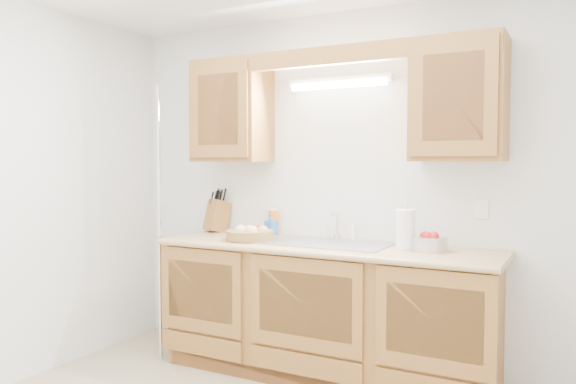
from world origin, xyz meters
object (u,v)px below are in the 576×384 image
Objects in this scene: paper_towel at (406,230)px; apple_bowl at (429,242)px; knife_block at (217,216)px; fruit_basket at (250,234)px.

paper_towel is 1.00× the size of apple_bowl.
paper_towel is at bearing 10.73° from knife_block.
knife_block is (-0.49, 0.30, 0.08)m from fruit_basket.
apple_bowl reaches higher than fruit_basket.
paper_towel is at bearing -170.38° from apple_bowl.
knife_block is at bearing 148.59° from fruit_basket.
fruit_basket is 1.23m from apple_bowl.
fruit_basket is 1.00× the size of knife_block.
knife_block is 1.72m from apple_bowl.
apple_bowl is at bearing 5.84° from fruit_basket.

